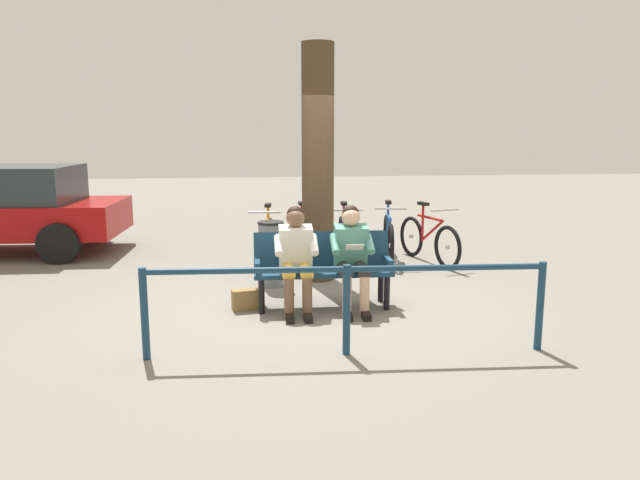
# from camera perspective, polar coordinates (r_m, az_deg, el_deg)

# --- Properties ---
(ground_plane) EXTENTS (40.00, 40.00, 0.00)m
(ground_plane) POSITION_cam_1_polar(r_m,az_deg,el_deg) (7.02, -0.56, -6.44)
(ground_plane) COLOR slate
(bench) EXTENTS (1.61, 0.51, 0.87)m
(bench) POSITION_cam_1_polar(r_m,az_deg,el_deg) (6.95, 0.24, -2.30)
(bench) COLOR navy
(bench) RESTS_ON ground
(person_reading) EXTENTS (0.50, 0.77, 1.20)m
(person_reading) POSITION_cam_1_polar(r_m,az_deg,el_deg) (6.80, 3.08, -1.24)
(person_reading) COLOR #4C8C7A
(person_reading) RESTS_ON ground
(person_companion) EXTENTS (0.50, 0.77, 1.20)m
(person_companion) POSITION_cam_1_polar(r_m,az_deg,el_deg) (6.73, -2.31, -1.36)
(person_companion) COLOR white
(person_companion) RESTS_ON ground
(handbag) EXTENTS (0.32, 0.19, 0.24)m
(handbag) POSITION_cam_1_polar(r_m,az_deg,el_deg) (6.93, -7.23, -5.72)
(handbag) COLOR olive
(handbag) RESTS_ON ground
(tree_trunk) EXTENTS (0.44, 0.44, 3.19)m
(tree_trunk) POSITION_cam_1_polar(r_m,az_deg,el_deg) (8.07, -0.22, 7.28)
(tree_trunk) COLOR #4C3823
(tree_trunk) RESTS_ON ground
(litter_bin) EXTENTS (0.34, 0.34, 0.87)m
(litter_bin) POSITION_cam_1_polar(r_m,az_deg,el_deg) (7.88, -4.74, -1.33)
(litter_bin) COLOR slate
(litter_bin) RESTS_ON ground
(bicycle_silver) EXTENTS (0.60, 1.63, 0.94)m
(bicycle_silver) POSITION_cam_1_polar(r_m,az_deg,el_deg) (9.43, 10.41, 0.02)
(bicycle_silver) COLOR black
(bicycle_silver) RESTS_ON ground
(bicycle_purple) EXTENTS (0.48, 1.67, 0.94)m
(bicycle_purple) POSITION_cam_1_polar(r_m,az_deg,el_deg) (9.53, 6.60, 0.23)
(bicycle_purple) COLOR black
(bicycle_purple) RESTS_ON ground
(bicycle_blue) EXTENTS (0.48, 1.68, 0.94)m
(bicycle_blue) POSITION_cam_1_polar(r_m,az_deg,el_deg) (9.32, 2.39, 0.05)
(bicycle_blue) COLOR black
(bicycle_blue) RESTS_ON ground
(bicycle_orange) EXTENTS (0.48, 1.68, 0.94)m
(bicycle_orange) POSITION_cam_1_polar(r_m,az_deg,el_deg) (9.30, -1.59, 0.04)
(bicycle_orange) COLOR black
(bicycle_orange) RESTS_ON ground
(bicycle_red) EXTENTS (0.48, 1.67, 0.94)m
(bicycle_red) POSITION_cam_1_polar(r_m,az_deg,el_deg) (9.11, -5.07, -0.22)
(bicycle_red) COLOR black
(bicycle_red) RESTS_ON ground
(railing_fence) EXTENTS (3.71, 0.29, 0.85)m
(railing_fence) POSITION_cam_1_polar(r_m,az_deg,el_deg) (5.41, 2.59, -4.89)
(railing_fence) COLOR navy
(railing_fence) RESTS_ON ground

